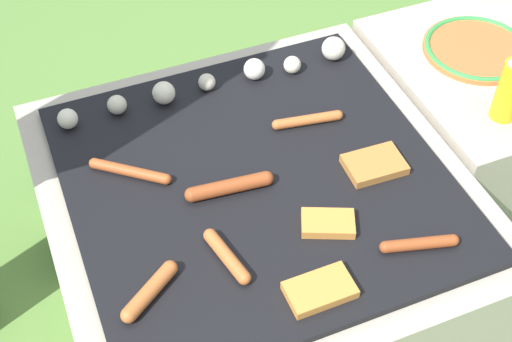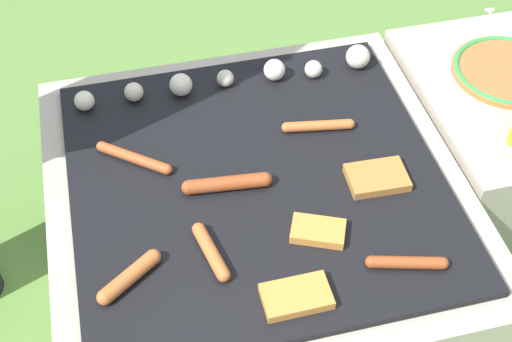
{
  "view_description": "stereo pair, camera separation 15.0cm",
  "coord_description": "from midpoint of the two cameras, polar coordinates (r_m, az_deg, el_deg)",
  "views": [
    {
      "loc": [
        -0.39,
        -0.95,
        1.51
      ],
      "look_at": [
        0.0,
        0.0,
        0.4
      ],
      "focal_mm": 50.0,
      "sensor_mm": 36.0,
      "label": 1
    },
    {
      "loc": [
        -0.24,
        -0.99,
        1.51
      ],
      "look_at": [
        0.0,
        0.0,
        0.4
      ],
      "focal_mm": 50.0,
      "sensor_mm": 36.0,
      "label": 2
    }
  ],
  "objects": [
    {
      "name": "condiment_bottle",
      "position": [
        1.67,
        17.34,
        6.28
      ],
      "size": [
        0.06,
        0.06,
        0.18
      ],
      "color": "gold",
      "rests_on": "side_ledge"
    },
    {
      "name": "sausage_front_left",
      "position": [
        1.63,
        1.52,
        3.97
      ],
      "size": [
        0.17,
        0.05,
        0.02
      ],
      "color": "#B7602D",
      "rests_on": "grill"
    },
    {
      "name": "sausage_mid_left",
      "position": [
        1.38,
        -5.51,
        -6.98
      ],
      "size": [
        0.05,
        0.15,
        0.03
      ],
      "color": "#B7602D",
      "rests_on": "grill"
    },
    {
      "name": "sausage_back_left",
      "position": [
        1.48,
        -5.03,
        -1.4
      ],
      "size": [
        0.19,
        0.05,
        0.03
      ],
      "color": "#93421E",
      "rests_on": "grill"
    },
    {
      "name": "ground_plane",
      "position": [
        1.82,
        -2.39,
        -8.72
      ],
      "size": [
        14.0,
        14.0,
        0.0
      ],
      "primitive_type": "plane",
      "color": "#567F38"
    },
    {
      "name": "bread_slice_center",
      "position": [
        1.43,
        2.78,
        -4.37
      ],
      "size": [
        0.12,
        0.1,
        0.02
      ],
      "color": "#D18438",
      "rests_on": "grill"
    },
    {
      "name": "mushroom_row",
      "position": [
        1.72,
        -5.24,
        7.29
      ],
      "size": [
        0.72,
        0.06,
        0.06
      ],
      "color": "beige",
      "rests_on": "grill"
    },
    {
      "name": "sausage_mid_right",
      "position": [
        1.35,
        -11.7,
        -9.58
      ],
      "size": [
        0.13,
        0.1,
        0.03
      ],
      "color": "#B7602D",
      "rests_on": "grill"
    },
    {
      "name": "sausage_front_center",
      "position": [
        1.41,
        9.99,
        -5.93
      ],
      "size": [
        0.16,
        0.06,
        0.02
      ],
      "color": "#93421E",
      "rests_on": "grill"
    },
    {
      "name": "bread_slice_left",
      "position": [
        1.54,
        6.72,
        0.37
      ],
      "size": [
        0.13,
        0.09,
        0.02
      ],
      "color": "#B27033",
      "rests_on": "grill"
    },
    {
      "name": "bread_slice_right",
      "position": [
        1.33,
        2.0,
        -9.64
      ],
      "size": [
        0.13,
        0.08,
        0.02
      ],
      "color": "#D18438",
      "rests_on": "grill"
    },
    {
      "name": "plate_colorful",
      "position": [
        1.9,
        15.11,
        9.33
      ],
      "size": [
        0.27,
        0.27,
        0.02
      ],
      "color": "orange",
      "rests_on": "side_ledge"
    },
    {
      "name": "side_ledge",
      "position": [
        1.99,
        14.8,
        3.96
      ],
      "size": [
        0.46,
        0.58,
        0.38
      ],
      "color": "#A89E8C",
      "rests_on": "ground_plane"
    },
    {
      "name": "sausage_front_right",
      "position": [
        1.55,
        -12.81,
        -0.16
      ],
      "size": [
        0.15,
        0.13,
        0.02
      ],
      "color": "#A34C23",
      "rests_on": "grill"
    },
    {
      "name": "fork_utensil",
      "position": [
        2.03,
        13.87,
        12.26
      ],
      "size": [
        0.07,
        0.21,
        0.01
      ],
      "color": "silver",
      "rests_on": "side_ledge"
    },
    {
      "name": "grill",
      "position": [
        1.67,
        -2.59,
        -5.09
      ],
      "size": [
        0.89,
        0.89,
        0.38
      ],
      "color": "#A89E8C",
      "rests_on": "ground_plane"
    }
  ]
}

